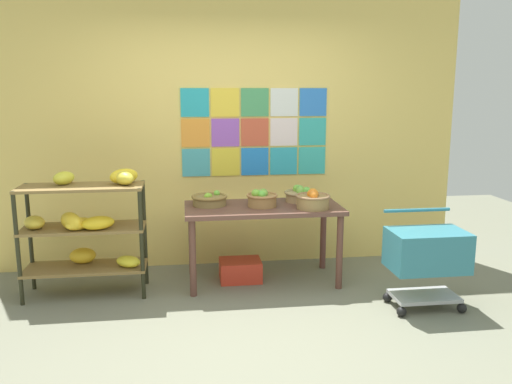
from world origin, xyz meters
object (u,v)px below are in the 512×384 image
(fruit_basket_right, at_px, (301,195))
(produce_crate_under_table, at_px, (240,270))
(display_table, at_px, (263,216))
(banana_shelf_unit, at_px, (87,223))
(fruit_basket_centre, at_px, (209,199))
(shopping_cart, at_px, (427,254))
(fruit_basket_back_right, at_px, (262,198))
(fruit_basket_back_left, at_px, (313,199))

(fruit_basket_right, relative_size, produce_crate_under_table, 0.83)
(display_table, bearing_deg, banana_shelf_unit, -175.72)
(fruit_basket_centre, height_order, shopping_cart, fruit_basket_centre)
(banana_shelf_unit, xyz_separation_m, fruit_basket_centre, (1.07, 0.21, 0.13))
(fruit_basket_right, distance_m, produce_crate_under_table, 0.93)
(fruit_basket_back_right, bearing_deg, shopping_cart, -31.88)
(fruit_basket_centre, distance_m, produce_crate_under_table, 0.74)
(display_table, height_order, fruit_basket_centre, fruit_basket_centre)
(display_table, bearing_deg, fruit_basket_right, 21.06)
(display_table, distance_m, fruit_basket_right, 0.45)
(fruit_basket_centre, relative_size, fruit_basket_back_left, 1.06)
(fruit_basket_back_right, distance_m, fruit_basket_right, 0.44)
(display_table, relative_size, fruit_basket_back_left, 4.58)
(fruit_basket_back_right, height_order, produce_crate_under_table, fruit_basket_back_right)
(display_table, relative_size, fruit_basket_back_right, 4.99)
(display_table, height_order, fruit_basket_right, fruit_basket_right)
(shopping_cart, bearing_deg, fruit_basket_right, 129.65)
(display_table, distance_m, shopping_cart, 1.48)
(fruit_basket_back_left, bearing_deg, fruit_basket_back_right, 161.58)
(fruit_basket_back_left, bearing_deg, produce_crate_under_table, 161.89)
(produce_crate_under_table, bearing_deg, display_table, -12.85)
(produce_crate_under_table, bearing_deg, fruit_basket_back_right, -17.39)
(produce_crate_under_table, bearing_deg, fruit_basket_back_left, -18.11)
(banana_shelf_unit, xyz_separation_m, fruit_basket_back_left, (1.99, -0.05, 0.16))
(fruit_basket_centre, bearing_deg, shopping_cart, -27.19)
(fruit_basket_centre, xyz_separation_m, fruit_basket_right, (0.88, 0.06, 0.01))
(produce_crate_under_table, bearing_deg, fruit_basket_centre, 170.56)
(fruit_basket_centre, height_order, produce_crate_under_table, fruit_basket_centre)
(fruit_basket_back_left, relative_size, produce_crate_under_table, 0.81)
(fruit_basket_centre, xyz_separation_m, fruit_basket_back_left, (0.92, -0.26, 0.03))
(fruit_basket_back_left, bearing_deg, display_table, 159.47)
(produce_crate_under_table, xyz_separation_m, shopping_cart, (1.45, -0.84, 0.37))
(produce_crate_under_table, bearing_deg, shopping_cart, -30.14)
(banana_shelf_unit, xyz_separation_m, display_table, (1.56, 0.12, -0.02))
(fruit_basket_centre, height_order, fruit_basket_back_right, fruit_basket_back_right)
(display_table, xyz_separation_m, fruit_basket_right, (0.39, 0.15, 0.16))
(fruit_basket_back_left, bearing_deg, fruit_basket_centre, 164.45)
(fruit_basket_back_right, bearing_deg, produce_crate_under_table, 162.61)
(display_table, bearing_deg, fruit_basket_back_left, -20.53)
(fruit_basket_centre, relative_size, produce_crate_under_table, 0.86)
(fruit_basket_right, xyz_separation_m, produce_crate_under_table, (-0.60, -0.10, -0.70))
(fruit_basket_centre, relative_size, fruit_basket_back_right, 1.16)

